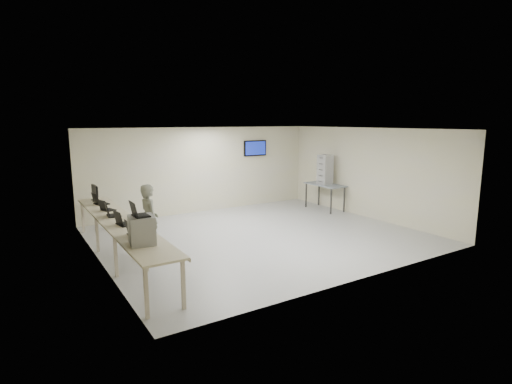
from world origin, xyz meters
TOP-DOWN VIEW (x-y plane):
  - room at (0.03, 0.06)m, footprint 8.01×7.01m
  - workbench at (-3.59, 0.00)m, footprint 0.76×6.00m
  - equipment_box at (-3.65, -1.89)m, footprint 0.48×0.53m
  - laptop_on_box at (-3.70, -1.89)m, footprint 0.28×0.35m
  - laptop_0 at (-3.66, -1.33)m, footprint 0.33×0.39m
  - laptop_1 at (-3.62, -0.42)m, footprint 0.37×0.43m
  - laptop_2 at (-3.65, 0.50)m, footprint 0.34×0.40m
  - laptop_3 at (-3.62, 1.16)m, footprint 0.37×0.40m
  - laptop_4 at (-3.61, 2.00)m, footprint 0.39×0.43m
  - monitor_near at (-3.60, 2.43)m, footprint 0.19×0.43m
  - monitor_far at (-3.60, 2.68)m, footprint 0.19×0.42m
  - soldier at (-2.96, -0.08)m, footprint 0.43×0.62m
  - side_table at (3.60, 1.51)m, footprint 0.69×1.47m
  - storage_bins at (3.58, 1.51)m, footprint 0.38×0.42m

SIDE VIEW (x-z plane):
  - side_table at x=3.60m, z-range 0.37..1.25m
  - soldier at x=-2.96m, z-range 0.00..1.65m
  - workbench at x=-3.59m, z-range 0.38..1.28m
  - laptop_3 at x=-3.62m, z-range 0.84..1.10m
  - laptop_2 at x=-3.65m, z-range 0.83..1.13m
  - laptop_0 at x=-3.66m, z-range 0.83..1.13m
  - laptop_4 at x=-3.61m, z-range 0.83..1.13m
  - laptop_1 at x=-3.62m, z-range 0.83..1.13m
  - equipment_box at x=-3.65m, z-range 0.90..1.39m
  - monitor_far at x=-3.60m, z-range 0.94..1.36m
  - monitor_near at x=-3.60m, z-range 0.94..1.37m
  - storage_bins at x=3.58m, z-range 0.88..1.88m
  - room at x=0.03m, z-range 0.01..2.82m
  - laptop_on_box at x=-3.70m, z-range 1.33..1.60m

